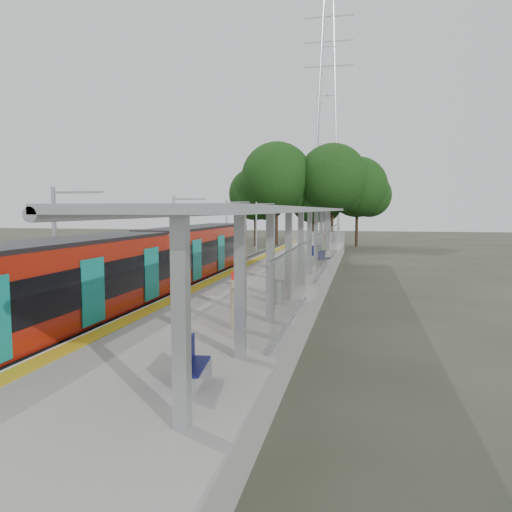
% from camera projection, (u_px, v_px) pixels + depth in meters
% --- Properties ---
extents(ground, '(200.00, 200.00, 0.00)m').
position_uv_depth(ground, '(127.00, 424.00, 10.64)').
color(ground, '#474438').
rests_on(ground, ground).
extents(trackbed, '(3.00, 70.00, 0.24)m').
position_uv_depth(trackbed, '(208.00, 281.00, 31.04)').
color(trackbed, '#59544C').
rests_on(trackbed, ground).
extents(platform, '(6.00, 50.00, 1.00)m').
position_uv_depth(platform, '(279.00, 277.00, 30.07)').
color(platform, gray).
rests_on(platform, ground).
extents(tactile_strip, '(0.60, 50.00, 0.02)m').
position_uv_depth(tactile_strip, '(238.00, 268.00, 30.55)').
color(tactile_strip, gold).
rests_on(tactile_strip, platform).
extents(end_fence, '(6.00, 0.10, 1.20)m').
position_uv_depth(end_fence, '(317.00, 237.00, 54.27)').
color(end_fence, '#9EA0A5').
rests_on(end_fence, platform).
extents(train, '(2.74, 27.60, 3.62)m').
position_uv_depth(train, '(148.00, 266.00, 22.27)').
color(train, black).
rests_on(train, ground).
extents(canopy, '(3.27, 38.00, 3.66)m').
position_uv_depth(canopy, '(298.00, 217.00, 25.68)').
color(canopy, '#9EA0A5').
rests_on(canopy, platform).
extents(pylon, '(8.00, 4.00, 38.00)m').
position_uv_depth(pylon, '(327.00, 120.00, 80.18)').
color(pylon, '#9EA0A5').
rests_on(pylon, ground).
extents(tree_cluster, '(19.65, 11.06, 12.77)m').
position_uv_depth(tree_cluster, '(308.00, 184.00, 60.93)').
color(tree_cluster, '#382316').
rests_on(tree_cluster, ground).
extents(catenary_masts, '(2.08, 48.16, 5.40)m').
position_uv_depth(catenary_masts, '(176.00, 237.00, 30.16)').
color(catenary_masts, '#9EA0A5').
rests_on(catenary_masts, ground).
extents(bench_near, '(0.57, 1.38, 0.91)m').
position_uv_depth(bench_near, '(192.00, 362.00, 10.14)').
color(bench_near, '#0E114A').
rests_on(bench_near, platform).
extents(bench_mid, '(0.77, 1.43, 0.93)m').
position_uv_depth(bench_mid, '(323.00, 258.00, 32.14)').
color(bench_mid, '#0E114A').
rests_on(bench_mid, platform).
extents(bench_far, '(0.81, 1.73, 1.14)m').
position_uv_depth(bench_far, '(317.00, 253.00, 34.36)').
color(bench_far, '#0E114A').
rests_on(bench_far, platform).
extents(info_pillar_near, '(0.39, 0.39, 1.74)m').
position_uv_depth(info_pillar_near, '(237.00, 305.00, 14.85)').
color(info_pillar_near, '#C7B791').
rests_on(info_pillar_near, platform).
extents(info_pillar_far, '(0.40, 0.40, 1.76)m').
position_uv_depth(info_pillar_far, '(321.00, 247.00, 37.94)').
color(info_pillar_far, '#C7B791').
rests_on(info_pillar_far, platform).
extents(litter_bin, '(0.47, 0.47, 0.89)m').
position_uv_depth(litter_bin, '(278.00, 292.00, 18.90)').
color(litter_bin, '#9EA0A5').
rests_on(litter_bin, platform).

